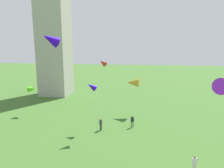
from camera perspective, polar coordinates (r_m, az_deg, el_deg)
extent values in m
cylinder|color=#51754C|center=(28.30, 6.05, -11.37)|extent=(0.15, 0.15, 0.79)
cylinder|color=#51754C|center=(28.04, 5.58, -11.57)|extent=(0.15, 0.15, 0.79)
cube|color=#1E2333|center=(27.91, 5.84, -10.12)|extent=(0.45, 0.49, 0.62)
sphere|color=brown|center=(27.77, 5.86, -9.30)|extent=(0.23, 0.23, 0.23)
cylinder|color=#2D3338|center=(26.97, -3.35, -12.47)|extent=(0.15, 0.15, 0.79)
cylinder|color=#2D3338|center=(27.28, -3.11, -12.18)|extent=(0.15, 0.15, 0.79)
cube|color=#2D3338|center=(26.86, -3.25, -10.93)|extent=(0.29, 0.45, 0.63)
sphere|color=#A37556|center=(26.70, -3.26, -10.08)|extent=(0.23, 0.23, 0.23)
cylinder|color=silver|center=(20.39, 22.71, -21.43)|extent=(0.15, 0.15, 0.83)
cube|color=silver|center=(19.87, 22.60, -19.85)|extent=(0.49, 0.51, 0.65)
sphere|color=#A37556|center=(19.65, 22.70, -18.72)|extent=(0.24, 0.24, 0.24)
cone|color=#50C91A|center=(34.80, -21.92, -1.33)|extent=(1.56, 1.17, 1.10)
cone|color=#2B0AC2|center=(24.05, -5.90, -0.65)|extent=(1.55, 1.35, 1.25)
cone|color=#B42418|center=(27.52, -2.73, 6.17)|extent=(1.42, 1.16, 1.12)
cone|color=#3005D7|center=(21.82, -17.27, 12.18)|extent=(2.19, 2.21, 1.74)
cone|color=#B38F26|center=(32.36, 5.97, 0.41)|extent=(2.28, 1.76, 1.52)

